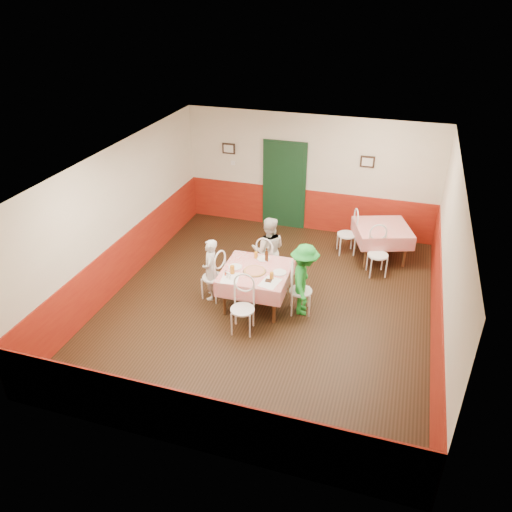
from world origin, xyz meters
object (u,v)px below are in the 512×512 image
(main_table, at_px, (256,287))
(diner_far, at_px, (268,250))
(glass_b, at_px, (272,276))
(wallet, at_px, (268,281))
(diner_left, at_px, (210,269))
(chair_second_a, at_px, (347,235))
(glass_a, at_px, (232,270))
(chair_second_b, at_px, (378,255))
(diner_right, at_px, (304,280))
(chair_right, at_px, (301,291))
(chair_left, at_px, (213,277))
(glass_c, at_px, (256,255))
(chair_far, at_px, (268,262))
(chair_near, at_px, (242,309))
(beer_bottle, at_px, (267,255))
(second_table, at_px, (381,242))
(pizza, at_px, (255,271))

(main_table, xyz_separation_m, diner_far, (-0.02, 0.90, 0.33))
(main_table, relative_size, glass_b, 9.17)
(wallet, relative_size, diner_left, 0.09)
(chair_second_a, bearing_deg, glass_a, -50.32)
(chair_second_b, relative_size, diner_right, 0.65)
(chair_right, height_order, glass_b, chair_right)
(chair_left, height_order, glass_b, chair_left)
(glass_c, xyz_separation_m, diner_far, (0.11, 0.48, -0.12))
(main_table, relative_size, glass_c, 9.66)
(chair_left, xyz_separation_m, chair_far, (0.83, 0.87, 0.00))
(chair_near, relative_size, glass_c, 7.13)
(chair_right, height_order, chair_far, same)
(beer_bottle, relative_size, diner_right, 0.17)
(main_table, xyz_separation_m, glass_c, (-0.13, 0.42, 0.45))
(beer_bottle, bearing_deg, chair_far, 103.21)
(chair_near, distance_m, glass_a, 0.81)
(chair_second_a, xyz_separation_m, wallet, (-1.00, -2.86, 0.32))
(glass_a, xyz_separation_m, glass_c, (0.24, 0.67, -0.01))
(chair_right, bearing_deg, chair_left, 76.34)
(chair_left, distance_m, chair_second_a, 3.37)
(chair_second_a, xyz_separation_m, beer_bottle, (-1.23, -2.18, 0.43))
(diner_right, bearing_deg, second_table, -35.50)
(chair_right, bearing_deg, glass_a, 87.49)
(chair_second_b, relative_size, beer_bottle, 3.76)
(beer_bottle, bearing_deg, second_table, 47.75)
(diner_left, bearing_deg, chair_right, 75.86)
(chair_left, relative_size, diner_left, 0.73)
(wallet, height_order, diner_left, diner_left)
(wallet, distance_m, diner_far, 1.26)
(chair_far, distance_m, chair_second_b, 2.30)
(glass_b, height_order, diner_left, diner_left)
(chair_left, height_order, glass_c, chair_left)
(main_table, relative_size, pizza, 3.05)
(beer_bottle, xyz_separation_m, diner_right, (0.81, -0.35, -0.18))
(chair_near, relative_size, glass_a, 5.80)
(glass_b, distance_m, diner_right, 0.61)
(second_table, distance_m, diner_left, 3.94)
(chair_far, height_order, glass_b, chair_far)
(glass_c, distance_m, wallet, 0.86)
(chair_left, relative_size, diner_right, 0.65)
(second_table, distance_m, diner_right, 2.81)
(beer_bottle, xyz_separation_m, diner_left, (-0.99, -0.39, -0.26))
(chair_near, height_order, wallet, chair_near)
(glass_b, distance_m, wallet, 0.11)
(main_table, distance_m, diner_left, 0.93)
(chair_right, height_order, glass_c, chair_right)
(chair_far, xyz_separation_m, chair_second_b, (2.09, 0.95, 0.00))
(pizza, bearing_deg, wallet, -35.37)
(diner_right, bearing_deg, diner_far, 35.65)
(chair_far, bearing_deg, chair_left, 53.36)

